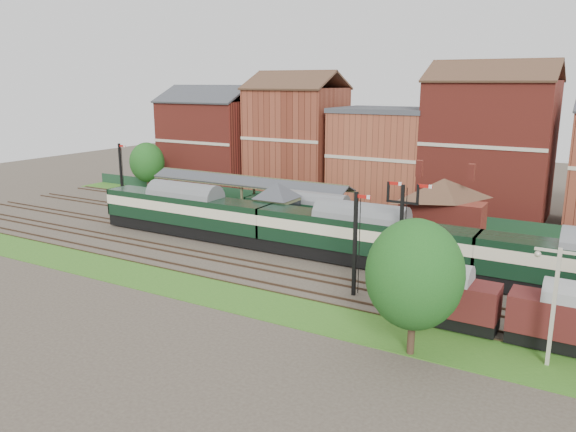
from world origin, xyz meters
The scene contains 20 objects.
ground centered at (0.00, 0.00, 0.00)m, with size 160.00×160.00×0.00m, color #473D33.
grass_back centered at (0.00, 16.00, 0.03)m, with size 90.00×4.50×0.06m, color #2D6619.
grass_front centered at (0.00, -12.00, 0.03)m, with size 90.00×5.00×0.06m, color #2D6619.
fence centered at (0.00, 18.00, 0.75)m, with size 90.00×0.12×1.50m, color #193823.
platform centered at (-5.00, 9.75, 0.50)m, with size 55.00×3.40×1.00m, color #2D2D2D.
signal_box centered at (-3.00, 3.25, 3.19)m, with size 5.40×5.40×6.00m.
brick_hut centered at (5.00, 3.25, 1.20)m, with size 3.20×2.64×2.94m.
station_building centered at (12.00, 9.75, 3.96)m, with size 8.10×8.10×5.90m.
canopy centered at (-11.00, 9.75, 4.58)m, with size 26.00×3.89×4.08m.
semaphore_bracket centered at (12.04, -2.50, 4.63)m, with size 3.60×0.25×8.18m.
semaphore_platform_end centered at (-29.98, 8.00, 4.16)m, with size 1.23×0.25×8.00m.
semaphore_siding centered at (10.02, -7.00, 4.16)m, with size 1.23×0.25×8.00m.
yard_lamp centered at (24.00, -11.50, 3.99)m, with size 2.60×0.22×7.00m.
town_backdrop centered at (-0.18, 25.00, 7.00)m, with size 69.00×10.00×16.00m.
dmu_train centered at (7.54, 0.00, 2.66)m, with size 59.56×3.13×4.58m.
platform_railcar centered at (-0.24, 6.50, 2.23)m, with size 16.47×2.60×3.79m.
goods_van_a centered at (24.16, -9.00, 1.96)m, with size 5.64×2.44×3.42m.
goods_van_b centered at (18.02, -9.00, 1.92)m, with size 5.53×2.39×3.35m.
tree_far centered at (16.79, -14.10, 5.01)m, with size 5.68×5.68×8.29m.
tree_back centered at (-32.59, 15.55, 4.42)m, with size 5.01×5.01×7.32m.
Camera 1 is at (25.86, -44.23, 15.81)m, focal length 35.00 mm.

